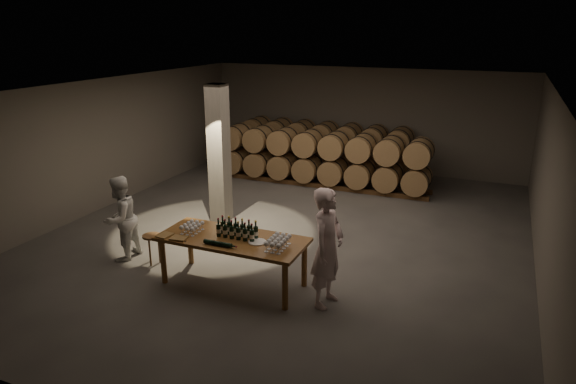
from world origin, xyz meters
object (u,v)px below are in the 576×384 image
at_px(bottle_cluster, 237,231).
at_px(person_woman, 120,218).
at_px(tasting_table, 233,243).
at_px(notebook_near, 179,238).
at_px(stool, 152,240).
at_px(plate, 257,242).
at_px(person_man, 327,248).

relative_size(bottle_cluster, person_woman, 0.44).
relative_size(tasting_table, notebook_near, 9.48).
relative_size(tasting_table, stool, 4.39).
xyz_separation_m(bottle_cluster, plate, (0.42, -0.06, -0.11)).
bearing_deg(stool, person_man, -2.01).
height_order(bottle_cluster, stool, bottle_cluster).
height_order(tasting_table, person_woman, person_woman).
distance_m(tasting_table, stool, 1.88).
relative_size(notebook_near, stool, 0.46).
xyz_separation_m(bottle_cluster, notebook_near, (-0.90, -0.46, -0.10)).
distance_m(plate, stool, 2.38).
distance_m(tasting_table, person_man, 1.75).
distance_m(tasting_table, bottle_cluster, 0.24).
xyz_separation_m(notebook_near, person_man, (2.56, 0.42, 0.09)).
distance_m(bottle_cluster, person_woman, 2.62).
bearing_deg(plate, person_man, 1.20).
bearing_deg(person_woman, person_man, 88.30).
distance_m(notebook_near, stool, 1.24).
bearing_deg(notebook_near, tasting_table, 18.29).
height_order(bottle_cluster, notebook_near, bottle_cluster).
distance_m(plate, person_man, 1.25).
xyz_separation_m(bottle_cluster, person_woman, (-2.61, 0.07, -0.18)).
relative_size(person_man, person_woman, 1.20).
bearing_deg(person_woman, stool, 91.84).
xyz_separation_m(plate, notebook_near, (-1.31, -0.40, 0.01)).
bearing_deg(tasting_table, plate, -1.58).
relative_size(tasting_table, bottle_cluster, 3.54).
relative_size(stool, person_woman, 0.35).
distance_m(stool, person_man, 3.62).
bearing_deg(stool, tasting_table, -4.28).
bearing_deg(plate, person_woman, 177.63).
distance_m(stool, person_woman, 0.78).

